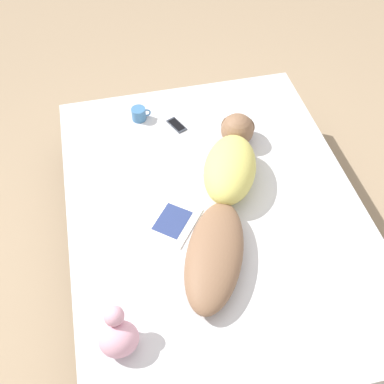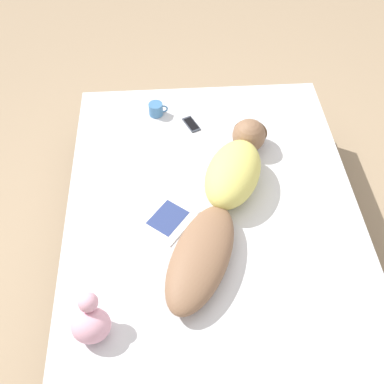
% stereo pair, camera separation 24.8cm
% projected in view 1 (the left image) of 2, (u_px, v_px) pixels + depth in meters
% --- Properties ---
extents(ground_plane, '(12.00, 12.00, 0.00)m').
position_uv_depth(ground_plane, '(212.00, 253.00, 2.88)').
color(ground_plane, '#9E8466').
extents(bed, '(1.67, 2.17, 0.50)m').
position_uv_depth(bed, '(213.00, 232.00, 2.68)').
color(bed, '#383333').
rests_on(bed, ground_plane).
extents(person, '(0.75, 1.31, 0.23)m').
position_uv_depth(person, '(226.00, 190.00, 2.43)').
color(person, brown).
rests_on(person, bed).
extents(open_magazine, '(0.54, 0.51, 0.01)m').
position_uv_depth(open_magazine, '(154.00, 214.00, 2.44)').
color(open_magazine, white).
rests_on(open_magazine, bed).
extents(coffee_mug, '(0.13, 0.09, 0.08)m').
position_uv_depth(coffee_mug, '(139.00, 114.00, 2.90)').
color(coffee_mug, teal).
rests_on(coffee_mug, bed).
extents(cell_phone, '(0.12, 0.16, 0.01)m').
position_uv_depth(cell_phone, '(177.00, 125.00, 2.89)').
color(cell_phone, '#333842').
rests_on(cell_phone, bed).
extents(plush_toy, '(0.18, 0.19, 0.22)m').
position_uv_depth(plush_toy, '(118.00, 336.00, 1.93)').
color(plush_toy, '#DB9EB2').
rests_on(plush_toy, bed).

